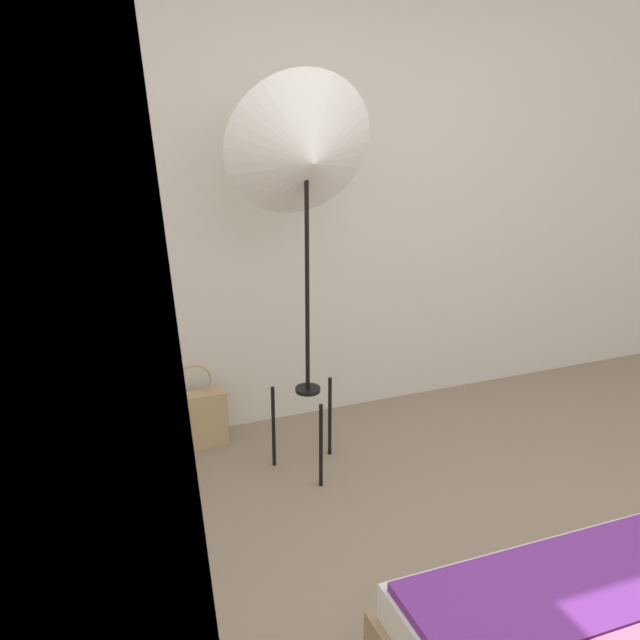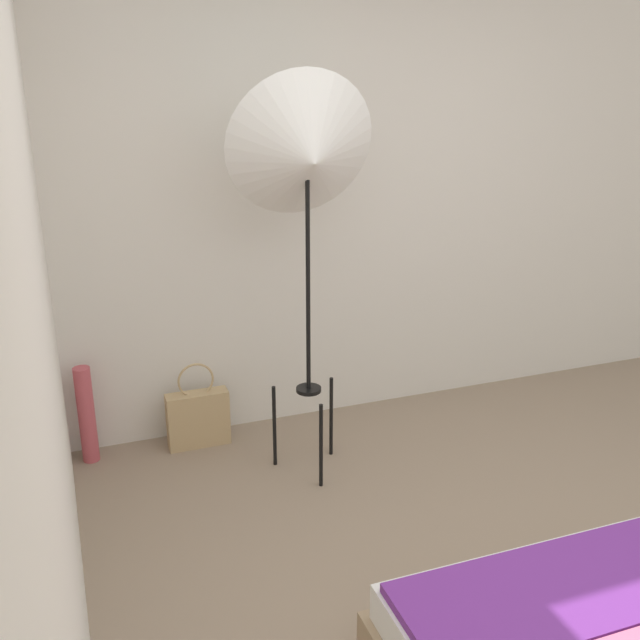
# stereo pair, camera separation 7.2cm
# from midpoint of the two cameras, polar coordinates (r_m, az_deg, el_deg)

# --- Properties ---
(ground_plane) EXTENTS (14.00, 14.00, 0.00)m
(ground_plane) POSITION_cam_midpoint_polar(r_m,az_deg,el_deg) (3.17, 14.64, -22.51)
(ground_plane) COLOR gray
(wall_back) EXTENTS (8.00, 0.05, 2.60)m
(wall_back) POSITION_cam_midpoint_polar(r_m,az_deg,el_deg) (4.27, -0.22, 9.08)
(wall_back) COLOR silver
(wall_back) RESTS_ON ground_plane
(wall_side_left) EXTENTS (0.05, 8.00, 2.60)m
(wall_side_left) POSITION_cam_midpoint_polar(r_m,az_deg,el_deg) (2.94, -21.23, 2.62)
(wall_side_left) COLOR silver
(wall_side_left) RESTS_ON ground_plane
(photo_umbrella) EXTENTS (0.73, 0.43, 2.03)m
(photo_umbrella) POSITION_cam_midpoint_polar(r_m,az_deg,el_deg) (3.52, -1.64, 12.34)
(photo_umbrella) COLOR black
(photo_umbrella) RESTS_ON ground_plane
(tote_bag) EXTENTS (0.34, 0.10, 0.50)m
(tote_bag) POSITION_cam_midpoint_polar(r_m,az_deg,el_deg) (4.26, -9.91, -7.42)
(tote_bag) COLOR tan
(tote_bag) RESTS_ON ground_plane
(paper_roll) EXTENTS (0.09, 0.09, 0.54)m
(paper_roll) POSITION_cam_midpoint_polar(r_m,az_deg,el_deg) (4.19, -18.02, -7.06)
(paper_roll) COLOR #BC4C56
(paper_roll) RESTS_ON ground_plane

